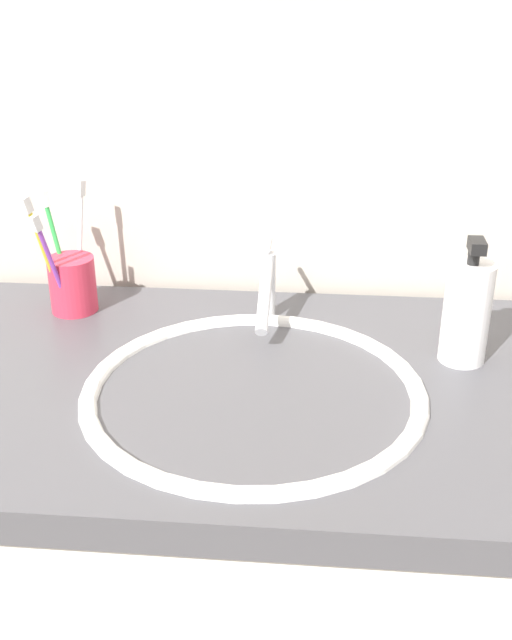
# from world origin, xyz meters

# --- Properties ---
(tiled_wall_back) EXTENTS (2.22, 0.04, 2.40)m
(tiled_wall_back) POSITION_xyz_m (0.00, 0.33, 1.20)
(tiled_wall_back) COLOR beige
(tiled_wall_back) RESTS_ON ground
(vanity_counter) EXTENTS (1.02, 0.59, 0.87)m
(vanity_counter) POSITION_xyz_m (0.00, 0.00, 0.44)
(vanity_counter) COLOR silver
(vanity_counter) RESTS_ON ground
(sink_basin) EXTENTS (0.45, 0.45, 0.10)m
(sink_basin) POSITION_xyz_m (-0.01, -0.04, 0.84)
(sink_basin) COLOR white
(sink_basin) RESTS_ON vanity_counter
(faucet) EXTENTS (0.02, 0.16, 0.12)m
(faucet) POSITION_xyz_m (-0.01, 0.17, 0.93)
(faucet) COLOR silver
(faucet) RESTS_ON sink_basin
(toothbrush_cup) EXTENTS (0.07, 0.07, 0.09)m
(toothbrush_cup) POSITION_xyz_m (-0.32, 0.19, 0.91)
(toothbrush_cup) COLOR #D8334C
(toothbrush_cup) RESTS_ON vanity_counter
(toothbrush_green) EXTENTS (0.05, 0.04, 0.18)m
(toothbrush_green) POSITION_xyz_m (-0.35, 0.22, 0.97)
(toothbrush_green) COLOR green
(toothbrush_green) RESTS_ON toothbrush_cup
(toothbrush_white) EXTENTS (0.02, 0.04, 0.19)m
(toothbrush_white) POSITION_xyz_m (-0.31, 0.24, 0.98)
(toothbrush_white) COLOR white
(toothbrush_white) RESTS_ON toothbrush_cup
(toothbrush_purple) EXTENTS (0.04, 0.05, 0.17)m
(toothbrush_purple) POSITION_xyz_m (-0.34, 0.15, 0.97)
(toothbrush_purple) COLOR purple
(toothbrush_purple) RESTS_ON toothbrush_cup
(toothbrush_yellow) EXTENTS (0.04, 0.06, 0.20)m
(toothbrush_yellow) POSITION_xyz_m (-0.35, 0.16, 0.98)
(toothbrush_yellow) COLOR yellow
(toothbrush_yellow) RESTS_ON toothbrush_cup
(soap_dispenser) EXTENTS (0.06, 0.06, 0.18)m
(soap_dispenser) POSITION_xyz_m (0.26, 0.08, 0.94)
(soap_dispenser) COLOR white
(soap_dispenser) RESTS_ON vanity_counter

